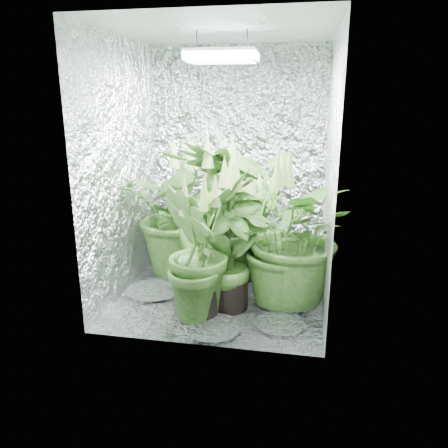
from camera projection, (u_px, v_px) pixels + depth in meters
name	position (u px, v px, depth m)	size (l,w,h in m)	color
ground	(222.00, 293.00, 3.59)	(1.60, 1.60, 0.00)	silver
walls	(222.00, 172.00, 3.31)	(1.62, 1.62, 2.00)	silver
ceiling	(222.00, 29.00, 3.03)	(1.60, 1.60, 0.01)	silver
grow_lamp	(222.00, 56.00, 3.08)	(0.50, 0.30, 0.22)	gray
plant_a	(183.00, 211.00, 3.82)	(1.10, 1.10, 1.23)	black
plant_b	(238.00, 227.00, 3.77)	(0.70, 0.70, 1.04)	black
plant_c	(262.00, 225.00, 4.03)	(0.52, 0.52, 0.91)	black
plant_d	(219.00, 218.00, 3.52)	(0.91, 0.91, 1.30)	black
plant_e	(288.00, 235.00, 3.22)	(1.21, 1.21, 1.19)	black
plant_f	(228.00, 241.00, 3.20)	(0.71, 0.71, 1.16)	black
plant_g	(198.00, 255.00, 3.03)	(0.66, 0.66, 1.06)	black
circulation_fan	(299.00, 262.00, 3.86)	(0.15, 0.29, 0.33)	black
plant_label	(205.00, 283.00, 3.05)	(0.05, 0.01, 0.08)	white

